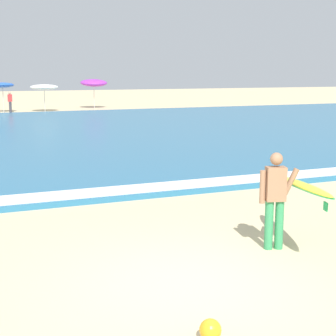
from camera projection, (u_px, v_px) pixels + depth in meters
The scene contains 9 objects.
ground_plane at pixel (189, 283), 7.75m from camera, with size 160.00×160.00×0.00m, color beige.
sea at pixel (25, 135), 25.16m from camera, with size 120.00×28.00×0.14m, color teal.
surf_foam at pixel (93, 192), 12.94m from camera, with size 120.00×0.99×0.01m, color white.
surfer_with_board at pixel (289, 192), 9.11m from camera, with size 1.27×2.51×1.73m.
beach_umbrella_3 at pixel (2, 85), 39.45m from camera, with size 1.71×1.73×2.31m.
beach_umbrella_4 at pixel (44, 87), 40.23m from camera, with size 2.13×2.14×2.13m.
beach_umbrella_5 at pixel (94, 83), 44.01m from camera, with size 2.26×2.30×2.53m.
beachgoer_near_row_left at pixel (10, 101), 39.60m from camera, with size 0.32×0.20×1.58m.
beach_ball at pixel (210, 330), 6.09m from camera, with size 0.26×0.26×0.26m, color #F4A31E.
Camera 1 is at (-3.04, -6.65, 3.10)m, focal length 55.85 mm.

